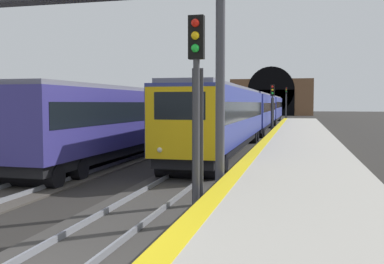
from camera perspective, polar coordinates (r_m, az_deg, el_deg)
The scene contains 8 objects.
platform_right_edge_strip at distance 6.65m, azimuth -3.44°, elevation -14.82°, with size 112.00×0.50×0.01m, color yellow.
train_main_approaching at distance 46.75m, azimuth 8.40°, elevation 2.79°, with size 61.91×2.94×4.05m.
train_adjacent_platform at distance 43.39m, azimuth 1.20°, elevation 2.68°, with size 59.17×3.00×4.82m.
railway_signal_near at distance 10.80m, azimuth 0.59°, elevation 4.11°, with size 0.39×0.38×5.21m.
railway_signal_mid at distance 41.14m, azimuth 10.38°, elevation 3.49°, with size 0.39×0.38×4.77m.
railway_signal_far at distance 82.29m, azimuth 12.12°, elevation 4.04°, with size 0.39×0.38×5.94m.
overhead_signal_gantry at distance 14.92m, azimuth -14.49°, elevation 12.99°, with size 0.70×9.50×7.20m.
tunnel_portal at distance 110.38m, azimuth 10.23°, elevation 4.49°, with size 2.66×20.20×11.94m.
Camera 1 is at (-6.01, -4.41, 3.10)m, focal length 41.11 mm.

